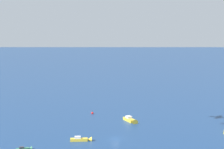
{
  "coord_description": "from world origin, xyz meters",
  "views": [
    {
      "loc": [
        -109.18,
        -85.3,
        38.58
      ],
      "look_at": [
        -0.25,
        1.45,
        23.43
      ],
      "focal_mm": 62.75,
      "sensor_mm": 36.0,
      "label": 1
    }
  ],
  "objects_px": {
    "motorboat_ahead": "(25,149)",
    "motorboat_far_port": "(131,120)",
    "motorboat_inshore": "(82,139)",
    "marker_buoy": "(92,113)"
  },
  "relations": [
    {
      "from": "motorboat_ahead",
      "to": "motorboat_far_port",
      "type": "bearing_deg",
      "value": -3.85
    },
    {
      "from": "motorboat_far_port",
      "to": "motorboat_ahead",
      "type": "xyz_separation_m",
      "value": [
        -54.55,
        3.67,
        -0.35
      ]
    },
    {
      "from": "motorboat_inshore",
      "to": "motorboat_far_port",
      "type": "bearing_deg",
      "value": 6.23
    },
    {
      "from": "motorboat_far_port",
      "to": "motorboat_inshore",
      "type": "xyz_separation_m",
      "value": [
        -34.96,
        -3.82,
        -0.16
      ]
    },
    {
      "from": "marker_buoy",
      "to": "motorboat_ahead",
      "type": "bearing_deg",
      "value": -160.36
    },
    {
      "from": "motorboat_ahead",
      "to": "marker_buoy",
      "type": "relative_size",
      "value": 2.47
    },
    {
      "from": "motorboat_inshore",
      "to": "motorboat_ahead",
      "type": "bearing_deg",
      "value": 159.08
    },
    {
      "from": "motorboat_far_port",
      "to": "motorboat_ahead",
      "type": "relative_size",
      "value": 1.88
    },
    {
      "from": "motorboat_inshore",
      "to": "motorboat_ahead",
      "type": "xyz_separation_m",
      "value": [
        -19.58,
        7.49,
        -0.19
      ]
    },
    {
      "from": "motorboat_far_port",
      "to": "motorboat_ahead",
      "type": "bearing_deg",
      "value": 176.15
    }
  ]
}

